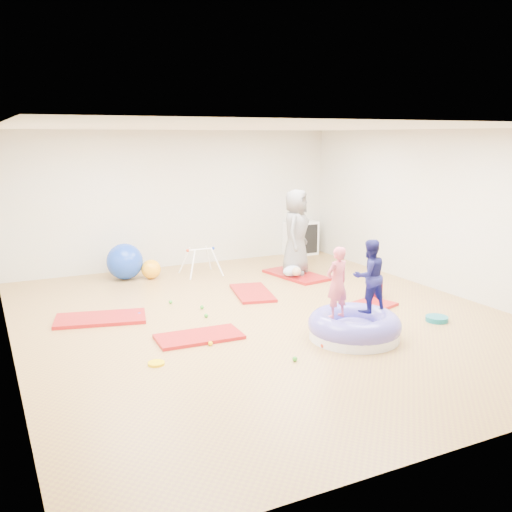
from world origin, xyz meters
name	(u,v)px	position (x,y,z in m)	size (l,w,h in m)	color
room	(265,226)	(0.00, 0.00, 1.40)	(7.01, 8.01, 2.81)	#AA8842
gym_mat_front_left	(199,337)	(-1.20, -0.38, 0.02)	(1.15, 0.57, 0.05)	maroon
gym_mat_mid_left	(101,319)	(-2.24, 1.00, 0.03)	(1.31, 0.65, 0.05)	maroon
gym_mat_center_back	(252,293)	(0.41, 1.28, 0.02)	(1.18, 0.59, 0.05)	maroon
gym_mat_right	(364,308)	(1.61, -0.29, 0.02)	(1.13, 0.56, 0.05)	maroon
gym_mat_rear_right	(296,275)	(1.73, 2.04, 0.03)	(1.33, 0.67, 0.06)	maroon
inflatable_cushion	(354,327)	(0.69, -1.30, 0.15)	(1.25, 1.25, 0.40)	white
child_pink	(337,279)	(0.43, -1.24, 0.84)	(0.35, 0.23, 0.96)	#DC5B6F
child_navy	(369,272)	(0.97, -1.21, 0.87)	(0.49, 0.38, 1.01)	navy
adult_caregiver	(296,232)	(1.75, 2.10, 0.87)	(0.80, 0.52, 1.63)	slate
infant	(293,271)	(1.55, 1.85, 0.17)	(0.37, 0.37, 0.22)	#AFBEDD
ball_pit_balls	(239,321)	(-0.43, -0.02, 0.03)	(3.92, 3.06, 0.06)	#163DBF
exercise_ball_blue	(125,261)	(-1.30, 3.31, 0.34)	(0.69, 0.69, 0.69)	#163DBF
exercise_ball_orange	(151,269)	(-0.84, 3.12, 0.19)	(0.37, 0.37, 0.37)	#FFA81A
infant_play_gym	(201,258)	(0.09, 2.91, 0.36)	(0.71, 0.67, 0.54)	white
cube_shelf	(301,238)	(2.88, 3.79, 0.38)	(0.77, 0.38, 0.77)	white
balance_disc	(437,319)	(2.22, -1.25, 0.04)	(0.33, 0.33, 0.07)	#0F697A
backpack	(375,288)	(2.21, 0.20, 0.15)	(0.25, 0.16, 0.29)	#B30C34
yellow_toy	(156,363)	(-1.98, -1.00, 0.02)	(0.20, 0.20, 0.03)	#FFD000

